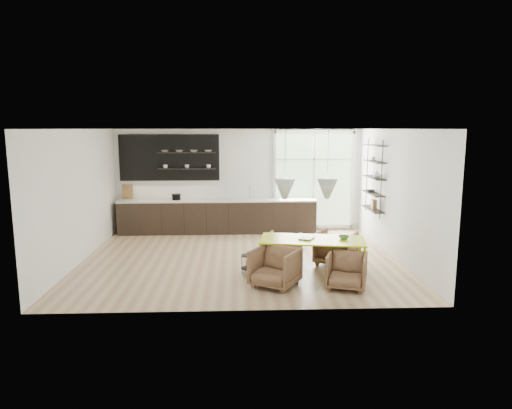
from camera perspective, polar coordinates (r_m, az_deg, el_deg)
name	(u,v)px	position (r m, az deg, el deg)	size (l,w,h in m)	color
room	(263,188)	(11.20, 0.88, 2.05)	(7.02, 6.01, 2.91)	#CCB388
kitchen_run	(215,211)	(12.91, -5.21, -0.87)	(5.54, 0.69, 2.75)	black
right_shelving	(374,180)	(11.75, 14.53, 3.03)	(0.26, 1.22, 1.90)	black
dining_table	(312,241)	(9.14, 7.05, -4.61)	(2.17, 1.25, 0.75)	#B7CE01
armchair_back_left	(283,248)	(10.02, 3.38, -5.46)	(0.71, 0.73, 0.66)	brown
armchair_back_right	(336,248)	(10.03, 9.98, -5.36)	(0.78, 0.80, 0.73)	brown
armchair_front_left	(275,267)	(8.54, 2.40, -7.86)	(0.78, 0.80, 0.73)	brown
armchair_front_right	(347,271)	(8.62, 11.26, -8.13)	(0.70, 0.72, 0.66)	brown
wire_stool	(248,261)	(9.32, -0.98, -7.14)	(0.30, 0.30, 0.38)	black
table_book	(301,237)	(9.16, 5.63, -4.11)	(0.24, 0.33, 0.03)	white
table_bowl	(344,237)	(9.23, 10.92, -4.04)	(0.20, 0.20, 0.06)	#4D794D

